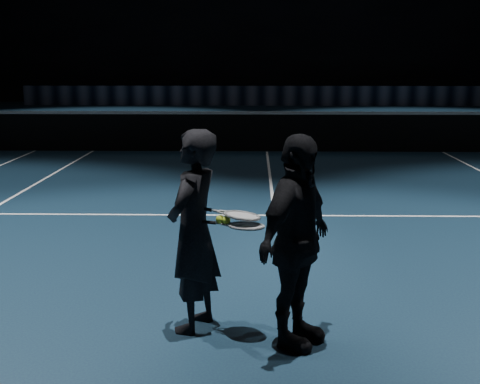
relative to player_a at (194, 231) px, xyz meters
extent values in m
plane|color=black|center=(0.77, 10.36, -0.81)|extent=(36.00, 36.00, 0.00)
cube|color=black|center=(0.77, 10.36, -0.36)|extent=(12.80, 0.02, 0.86)
cube|color=white|center=(0.77, 10.36, 0.10)|extent=(12.80, 0.03, 0.07)
cube|color=black|center=(0.77, 25.86, -0.36)|extent=(22.00, 0.15, 0.90)
imported|color=black|center=(0.00, 0.00, 0.00)|extent=(0.57, 0.69, 1.63)
imported|color=black|center=(0.80, -0.30, 0.00)|extent=(0.84, 1.02, 1.63)
camera|label=1|loc=(0.48, -5.12, 1.35)|focal=50.00mm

